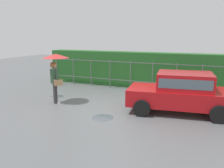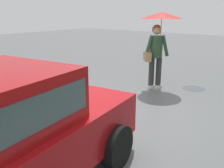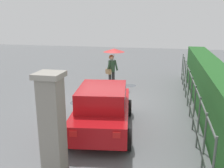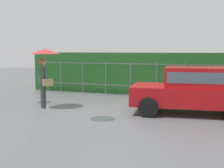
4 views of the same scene
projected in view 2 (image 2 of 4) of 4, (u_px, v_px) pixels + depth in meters
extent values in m
plane|color=slate|center=(109.00, 117.00, 5.06)|extent=(40.00, 40.00, 0.00)
cylinder|color=black|center=(30.00, 120.00, 4.20)|extent=(0.62, 0.26, 0.60)
cylinder|color=black|center=(117.00, 147.00, 3.37)|extent=(0.62, 0.26, 0.60)
cylinder|color=#333333|center=(158.00, 73.00, 6.90)|extent=(0.15, 0.15, 0.86)
cylinder|color=#333333|center=(151.00, 73.00, 6.88)|extent=(0.15, 0.15, 0.86)
cube|color=white|center=(158.00, 87.00, 6.95)|extent=(0.26, 0.10, 0.08)
cube|color=white|center=(151.00, 87.00, 6.94)|extent=(0.26, 0.10, 0.08)
cylinder|color=#2D4C33|center=(156.00, 47.00, 6.69)|extent=(0.34, 0.34, 0.58)
sphere|color=#DBAD89|center=(157.00, 30.00, 6.57)|extent=(0.22, 0.22, 0.22)
sphere|color=olive|center=(157.00, 29.00, 6.59)|extent=(0.25, 0.25, 0.25)
cylinder|color=#2D4C33|center=(165.00, 46.00, 6.62)|extent=(0.22, 0.23, 0.56)
cylinder|color=#2D4C33|center=(149.00, 46.00, 6.59)|extent=(0.22, 0.23, 0.56)
cylinder|color=#B2B2B7|center=(161.00, 34.00, 6.50)|extent=(0.02, 0.02, 0.77)
cone|color=red|center=(162.00, 15.00, 6.37)|extent=(1.07, 1.07, 0.17)
cube|color=tan|center=(147.00, 56.00, 6.62)|extent=(0.36, 0.35, 0.24)
cylinder|color=#4C545B|center=(61.00, 107.00, 5.58)|extent=(0.76, 0.76, 0.00)
cylinder|color=#4C545B|center=(194.00, 89.00, 6.91)|extent=(0.60, 0.60, 0.00)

